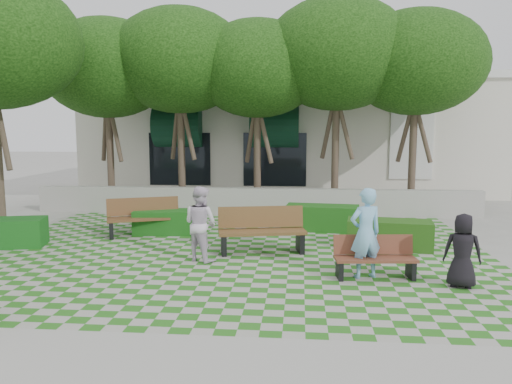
# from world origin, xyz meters

# --- Properties ---
(ground) EXTENTS (90.00, 90.00, 0.00)m
(ground) POSITION_xyz_m (0.00, 0.00, 0.00)
(ground) COLOR gray
(ground) RESTS_ON ground
(lawn) EXTENTS (12.00, 12.00, 0.00)m
(lawn) POSITION_xyz_m (0.00, 1.00, 0.01)
(lawn) COLOR #2B721E
(lawn) RESTS_ON ground
(sidewalk_south) EXTENTS (16.00, 2.00, 0.01)m
(sidewalk_south) POSITION_xyz_m (0.00, -4.70, 0.01)
(sidewalk_south) COLOR #9E9B93
(sidewalk_south) RESTS_ON ground
(retaining_wall) EXTENTS (15.00, 0.36, 0.90)m
(retaining_wall) POSITION_xyz_m (0.00, 6.20, 0.45)
(retaining_wall) COLOR #9E9B93
(retaining_wall) RESTS_ON ground
(bench_east) EXTENTS (1.63, 0.68, 0.83)m
(bench_east) POSITION_xyz_m (3.05, -0.65, 0.40)
(bench_east) COLOR brown
(bench_east) RESTS_ON ground
(bench_mid) EXTENTS (2.14, 1.08, 1.08)m
(bench_mid) POSITION_xyz_m (0.67, 1.14, 0.52)
(bench_mid) COLOR brown
(bench_mid) RESTS_ON ground
(bench_west) EXTENTS (2.05, 1.32, 1.02)m
(bench_west) POSITION_xyz_m (-2.70, 2.70, 0.49)
(bench_west) COLOR #56361D
(bench_west) RESTS_ON ground
(hedge_east) EXTENTS (2.10, 1.07, 0.70)m
(hedge_east) POSITION_xyz_m (3.76, 1.79, 0.35)
(hedge_east) COLOR #1E4713
(hedge_east) RESTS_ON ground
(hedge_midright) EXTENTS (2.14, 1.04, 0.72)m
(hedge_midright) POSITION_xyz_m (2.21, 3.80, 0.36)
(hedge_midright) COLOR #184F15
(hedge_midright) RESTS_ON ground
(hedge_midleft) EXTENTS (1.95, 0.90, 0.66)m
(hedge_midleft) POSITION_xyz_m (-2.07, 2.97, 0.33)
(hedge_midleft) COLOR #144C14
(hedge_midleft) RESTS_ON ground
(hedge_west) EXTENTS (2.14, 1.23, 0.70)m
(hedge_west) POSITION_xyz_m (-5.80, 1.11, 0.35)
(hedge_west) COLOR #154F19
(hedge_west) RESTS_ON ground
(person_blue) EXTENTS (0.77, 0.64, 1.80)m
(person_blue) POSITION_xyz_m (2.86, -0.67, 0.90)
(person_blue) COLOR #80C1E9
(person_blue) RESTS_ON ground
(person_dark) EXTENTS (0.77, 0.61, 1.39)m
(person_dark) POSITION_xyz_m (4.58, -1.11, 0.70)
(person_dark) COLOR black
(person_dark) RESTS_ON ground
(person_white) EXTENTS (1.02, 0.96, 1.67)m
(person_white) POSITION_xyz_m (-0.63, 0.30, 0.84)
(person_white) COLOR silver
(person_white) RESTS_ON ground
(tree_row) EXTENTS (17.70, 13.40, 7.41)m
(tree_row) POSITION_xyz_m (-1.86, 5.95, 5.18)
(tree_row) COLOR #47382B
(tree_row) RESTS_ON ground
(building) EXTENTS (18.00, 8.92, 5.15)m
(building) POSITION_xyz_m (0.93, 14.08, 2.52)
(building) COLOR silver
(building) RESTS_ON ground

